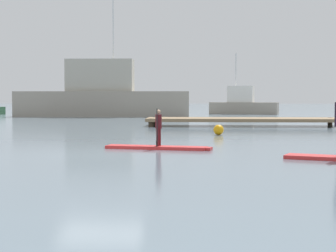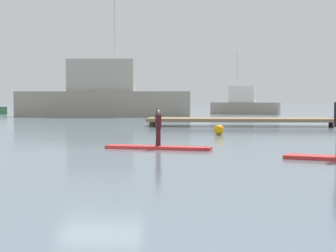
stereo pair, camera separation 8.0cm
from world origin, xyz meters
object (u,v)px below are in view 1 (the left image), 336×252
(paddler_child_solo, at_px, (158,126))
(fishing_boat_white_large, at_px, (102,97))
(motor_boat_small_navy, at_px, (243,104))
(mooring_buoy_mid, at_px, (219,130))
(paddleboard_near, at_px, (158,148))

(paddler_child_solo, distance_m, fishing_boat_white_large, 30.62)
(motor_boat_small_navy, bearing_deg, paddler_child_solo, -98.06)
(mooring_buoy_mid, bearing_deg, fishing_boat_white_large, 111.82)
(paddleboard_near, height_order, fishing_boat_white_large, fishing_boat_white_large)
(paddleboard_near, height_order, motor_boat_small_navy, motor_boat_small_navy)
(paddler_child_solo, height_order, motor_boat_small_navy, motor_boat_small_navy)
(paddleboard_near, height_order, mooring_buoy_mid, mooring_buoy_mid)
(paddler_child_solo, bearing_deg, motor_boat_small_navy, 81.94)
(fishing_boat_white_large, xyz_separation_m, motor_boat_small_navy, (12.29, 7.39, -0.70))
(paddler_child_solo, xyz_separation_m, mooring_buoy_mid, (2.12, 6.97, -0.53))
(fishing_boat_white_large, xyz_separation_m, mooring_buoy_mid, (9.14, -22.82, -1.45))
(paddleboard_near, relative_size, paddler_child_solo, 2.89)
(motor_boat_small_navy, xyz_separation_m, mooring_buoy_mid, (-3.15, -30.21, -0.74))
(paddler_child_solo, relative_size, fishing_boat_white_large, 0.08)
(fishing_boat_white_large, bearing_deg, mooring_buoy_mid, -68.18)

